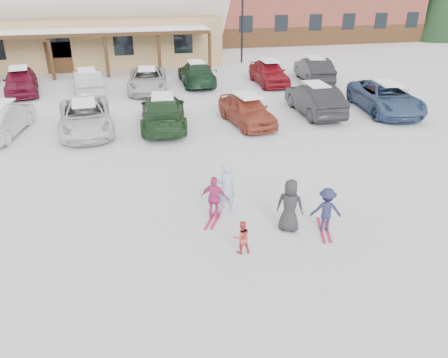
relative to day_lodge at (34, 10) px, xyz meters
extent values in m
plane|color=white|center=(9.00, -27.96, -3.94)|extent=(160.00, 160.00, 0.00)
cube|color=tan|center=(0.00, 0.04, -2.14)|extent=(28.00, 10.00, 3.60)
cube|color=#422814|center=(0.00, -6.16, -1.04)|extent=(25.20, 2.60, 0.25)
cube|color=#422814|center=(25.00, 3.08, -3.04)|extent=(24.00, 0.10, 1.80)
cylinder|color=black|center=(15.84, -3.82, -0.92)|extent=(0.16, 0.16, 6.05)
cylinder|color=black|center=(39.00, 4.04, -3.28)|extent=(0.60, 0.60, 1.32)
cylinder|color=black|center=(15.00, 16.04, -3.40)|extent=(0.60, 0.60, 1.08)
cylinder|color=black|center=(43.00, 18.04, -3.25)|extent=(0.60, 0.60, 1.38)
imported|color=#A2B6E0|center=(9.30, -27.23, -3.12)|extent=(0.63, 0.44, 1.65)
imported|color=#C94338|center=(9.24, -29.43, -3.47)|extent=(0.47, 0.37, 0.94)
imported|color=#1F2345|center=(11.84, -28.88, -3.27)|extent=(0.97, 0.71, 1.34)
cube|color=#BF1B43|center=(11.84, -28.88, -3.93)|extent=(0.57, 1.40, 0.03)
imported|color=#C22F78|center=(8.88, -27.54, -3.25)|extent=(0.87, 0.67, 1.38)
cube|color=#BF1B43|center=(8.88, -27.54, -3.93)|extent=(0.82, 1.34, 0.03)
imported|color=#28282B|center=(10.83, -28.64, -3.15)|extent=(0.92, 0.82, 1.58)
imported|color=#B3B2B7|center=(0.97, -18.26, -3.21)|extent=(2.24, 4.66, 1.47)
imported|color=silver|center=(4.63, -18.56, -3.25)|extent=(2.75, 5.20, 1.39)
imported|color=#1D3D1E|center=(8.19, -18.63, -3.20)|extent=(2.48, 5.28, 1.49)
imported|color=#9F412C|center=(12.16, -19.07, -3.23)|extent=(2.34, 4.43, 1.44)
imported|color=black|center=(16.01, -18.20, -3.17)|extent=(1.70, 4.74, 1.56)
imported|color=#364E74|center=(19.83, -18.60, -3.19)|extent=(3.10, 5.69, 1.51)
imported|color=maroon|center=(0.38, -10.59, -3.16)|extent=(2.58, 4.84, 1.57)
imported|color=#ABACB0|center=(4.33, -11.55, -3.21)|extent=(2.16, 4.60, 1.46)
imported|color=#BDBDBD|center=(7.88, -11.54, -3.25)|extent=(2.69, 5.14, 1.38)
imported|color=#173520|center=(11.09, -10.48, -3.22)|extent=(2.05, 5.02, 1.45)
imported|color=maroon|center=(15.72, -11.40, -3.18)|extent=(1.82, 4.49, 1.53)
imported|color=black|center=(18.91, -11.25, -3.17)|extent=(2.19, 4.87, 1.55)
camera|label=1|loc=(6.71, -38.75, 2.85)|focal=35.00mm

